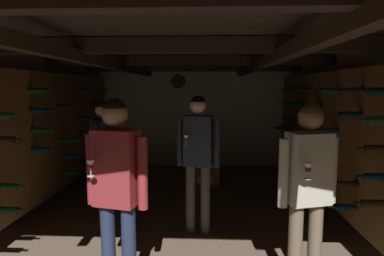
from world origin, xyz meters
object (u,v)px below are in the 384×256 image
at_px(wine_crate_stack, 205,170).
at_px(person_guest_near_left, 117,182).
at_px(person_host_center, 198,150).
at_px(person_guest_near_right, 308,182).
at_px(person_guest_mid_left, 104,151).
at_px(display_bottle, 208,147).

height_order(wine_crate_stack, person_guest_near_left, person_guest_near_left).
bearing_deg(person_host_center, person_guest_near_right, -52.64).
xyz_separation_m(person_guest_near_right, person_guest_mid_left, (-2.21, 1.47, -0.03)).
distance_m(display_bottle, person_guest_near_right, 3.39).
relative_size(wine_crate_stack, display_bottle, 1.71).
distance_m(wine_crate_stack, display_bottle, 0.44).
distance_m(display_bottle, person_host_center, 2.05).
bearing_deg(display_bottle, person_guest_near_right, -75.74).
bearing_deg(wine_crate_stack, person_guest_near_right, -74.89).
xyz_separation_m(display_bottle, person_guest_mid_left, (-1.37, -1.81, 0.27)).
xyz_separation_m(display_bottle, person_guest_near_left, (-0.75, -3.44, 0.33)).
height_order(wine_crate_stack, person_guest_mid_left, person_guest_mid_left).
relative_size(wine_crate_stack, person_guest_near_right, 0.35).
bearing_deg(display_bottle, person_guest_mid_left, -127.21).
xyz_separation_m(person_host_center, person_guest_near_right, (0.96, -1.26, -0.03)).
relative_size(wine_crate_stack, person_guest_near_left, 0.34).
height_order(person_host_center, person_guest_near_right, person_host_center).
xyz_separation_m(person_guest_near_left, person_guest_mid_left, (-0.62, 1.63, -0.07)).
relative_size(wine_crate_stack, person_host_center, 0.35).
bearing_deg(person_guest_near_right, person_guest_near_left, -173.99).
bearing_deg(person_guest_near_left, display_bottle, 77.64).
distance_m(wine_crate_stack, person_guest_near_left, 3.56).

